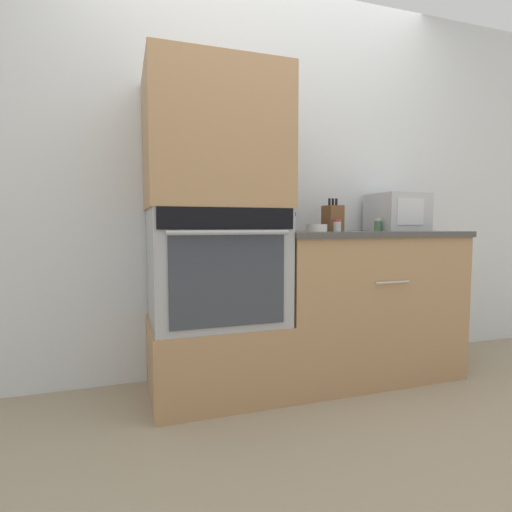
% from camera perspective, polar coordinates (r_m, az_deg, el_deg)
% --- Properties ---
extents(ground_plane, '(12.00, 12.00, 0.00)m').
position_cam_1_polar(ground_plane, '(2.28, 5.75, -20.53)').
color(ground_plane, gray).
extents(wall_back, '(8.00, 0.05, 2.50)m').
position_cam_1_polar(wall_back, '(2.67, 0.32, 10.59)').
color(wall_back, silver).
rests_on(wall_back, ground_plane).
extents(oven_cabinet_base, '(0.74, 0.60, 0.42)m').
position_cam_1_polar(oven_cabinet_base, '(2.36, -5.75, -14.15)').
color(oven_cabinet_base, '#A87F56').
rests_on(oven_cabinet_base, ground_plane).
extents(wall_oven, '(0.71, 0.64, 0.63)m').
position_cam_1_polar(wall_oven, '(2.25, -5.83, -1.39)').
color(wall_oven, '#9EA0A5').
rests_on(wall_oven, oven_cabinet_base).
extents(oven_cabinet_upper, '(0.74, 0.60, 0.74)m').
position_cam_1_polar(oven_cabinet_upper, '(2.29, -5.99, 15.97)').
color(oven_cabinet_upper, '#A87F56').
rests_on(oven_cabinet_upper, wall_oven).
extents(counter_unit, '(1.19, 0.63, 0.93)m').
position_cam_1_polar(counter_unit, '(2.67, 14.74, -6.51)').
color(counter_unit, '#A87F56').
rests_on(counter_unit, ground_plane).
extents(microwave, '(0.33, 0.32, 0.25)m').
position_cam_1_polar(microwave, '(2.91, 19.48, 5.90)').
color(microwave, '#B2B5BA').
rests_on(microwave, counter_unit).
extents(knife_block, '(0.10, 0.13, 0.21)m').
position_cam_1_polar(knife_block, '(2.61, 10.89, 5.34)').
color(knife_block, brown).
rests_on(knife_block, counter_unit).
extents(bowl, '(0.12, 0.12, 0.04)m').
position_cam_1_polar(bowl, '(2.41, 8.68, 4.00)').
color(bowl, white).
rests_on(bowl, counter_unit).
extents(condiment_jar_near, '(0.04, 0.04, 0.08)m').
position_cam_1_polar(condiment_jar_near, '(2.74, 17.01, 4.30)').
color(condiment_jar_near, '#427047').
rests_on(condiment_jar_near, counter_unit).
extents(condiment_jar_mid, '(0.05, 0.05, 0.07)m').
position_cam_1_polar(condiment_jar_mid, '(2.49, 11.54, 4.31)').
color(condiment_jar_mid, silver).
rests_on(condiment_jar_mid, counter_unit).
extents(condiment_jar_far, '(0.05, 0.05, 0.12)m').
position_cam_1_polar(condiment_jar_far, '(2.56, 5.14, 4.87)').
color(condiment_jar_far, silver).
rests_on(condiment_jar_far, counter_unit).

